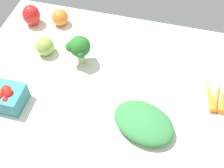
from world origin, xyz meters
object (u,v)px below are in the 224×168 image
(heirloom_tomato_orange, at_px, (60,17))
(broccoli_head, at_px, (79,47))
(leafy_greens_clump, at_px, (144,122))
(carrot_bunch, at_px, (221,96))
(berry_basket, at_px, (9,97))
(bell_pepper_red, at_px, (31,15))
(heirloom_tomato_green, at_px, (45,46))

(heirloom_tomato_orange, relative_size, broccoli_head, 0.58)
(leafy_greens_clump, xyz_separation_m, carrot_bunch, (-0.23, -0.18, -0.01))
(berry_basket, height_order, bell_pepper_red, bell_pepper_red)
(berry_basket, xyz_separation_m, broccoli_head, (-0.17, -0.24, 0.04))
(leafy_greens_clump, relative_size, berry_basket, 2.07)
(bell_pepper_red, height_order, carrot_bunch, bell_pepper_red)
(berry_basket, bearing_deg, broccoli_head, -124.96)
(heirloom_tomato_orange, distance_m, berry_basket, 0.42)
(heirloom_tomato_orange, relative_size, leafy_greens_clump, 0.34)
(heirloom_tomato_green, relative_size, heirloom_tomato_orange, 1.06)
(leafy_greens_clump, relative_size, broccoli_head, 1.71)
(heirloom_tomato_green, height_order, bell_pepper_red, bell_pepper_red)
(berry_basket, relative_size, broccoli_head, 0.82)
(berry_basket, height_order, broccoli_head, broccoli_head)
(heirloom_tomato_orange, relative_size, berry_basket, 0.70)
(heirloom_tomato_orange, xyz_separation_m, leafy_greens_clump, (-0.42, 0.40, -0.01))
(berry_basket, xyz_separation_m, carrot_bunch, (-0.67, -0.20, -0.02))
(heirloom_tomato_orange, height_order, bell_pepper_red, bell_pepper_red)
(broccoli_head, bearing_deg, heirloom_tomato_green, -4.05)
(leafy_greens_clump, height_order, broccoli_head, broccoli_head)
(leafy_greens_clump, bearing_deg, carrot_bunch, -142.92)
(leafy_greens_clump, bearing_deg, broccoli_head, -37.72)
(leafy_greens_clump, distance_m, broccoli_head, 0.35)
(carrot_bunch, bearing_deg, berry_basket, 16.41)
(bell_pepper_red, bearing_deg, broccoli_head, 149.19)
(heirloom_tomato_orange, height_order, broccoli_head, broccoli_head)
(berry_basket, distance_m, bell_pepper_red, 0.40)
(heirloom_tomato_green, distance_m, bell_pepper_red, 0.19)
(broccoli_head, height_order, carrot_bunch, broccoli_head)
(heirloom_tomato_green, relative_size, leafy_greens_clump, 0.36)
(bell_pepper_red, bearing_deg, berry_basket, 103.29)
(berry_basket, bearing_deg, heirloom_tomato_green, -95.45)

